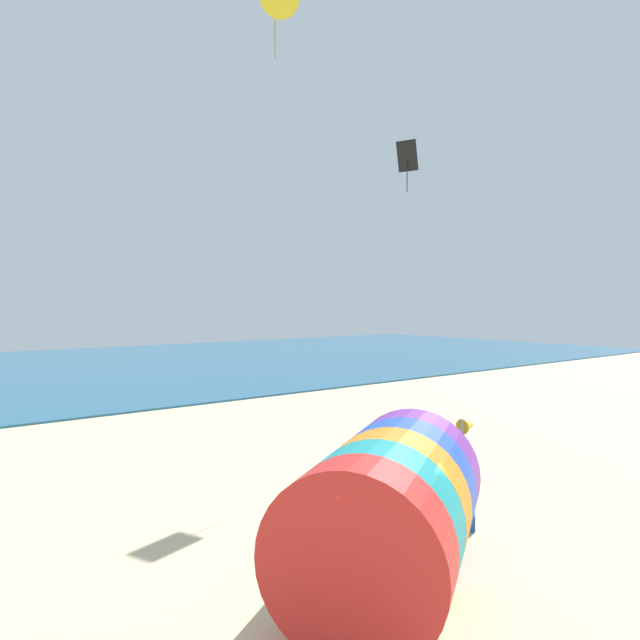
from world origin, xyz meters
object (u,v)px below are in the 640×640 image
cooler_box (464,521)px  beach_flag (468,430)px  kite_handler (433,488)px  kite_yellow_delta (275,3)px  giant_inflatable_tube (388,511)px  kite_black_diamond (407,157)px

cooler_box → beach_flag: bearing=12.1°
kite_handler → kite_yellow_delta: size_ratio=0.74×
beach_flag → cooler_box: bearing=-167.9°
giant_inflatable_tube → kite_black_diamond: bearing=42.1°
kite_yellow_delta → beach_flag: bearing=-79.1°
kite_black_diamond → beach_flag: (-4.76, -6.51, -8.35)m
kite_black_diamond → kite_yellow_delta: bearing=-177.7°
kite_handler → beach_flag: beach_flag is taller
kite_black_diamond → kite_handler: bearing=-131.7°
kite_handler → kite_yellow_delta: 14.51m
kite_handler → kite_black_diamond: size_ratio=0.92×
giant_inflatable_tube → kite_yellow_delta: 14.85m
giant_inflatable_tube → kite_yellow_delta: (2.33, 7.26, 12.75)m
kite_black_diamond → beach_flag: size_ratio=0.73×
kite_handler → kite_black_diamond: (5.35, 6.00, 9.71)m
giant_inflatable_tube → cooler_box: giant_inflatable_tube is taller
kite_yellow_delta → beach_flag: (1.20, -6.27, -11.94)m
kite_yellow_delta → kite_black_diamond: (5.96, 0.24, -3.59)m
giant_inflatable_tube → kite_yellow_delta: size_ratio=2.47×
kite_yellow_delta → cooler_box: (1.03, -6.31, -14.00)m
kite_yellow_delta → beach_flag: size_ratio=0.92×
kite_black_diamond → beach_flag: kite_black_diamond is taller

